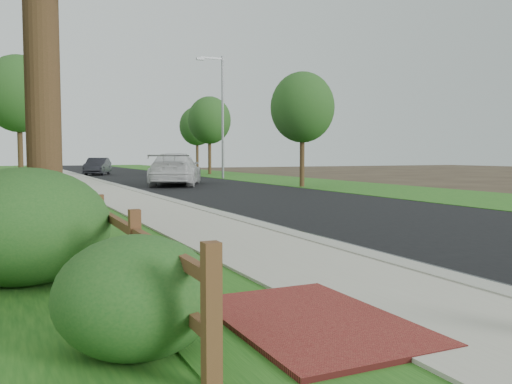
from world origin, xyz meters
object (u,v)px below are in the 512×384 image
white_suv (176,169)px  dark_car_mid (170,165)px  ranch_fence (72,206)px  streetlight (220,110)px

white_suv → dark_car_mid: white_suv is taller
white_suv → ranch_fence: bearing=89.9°
ranch_fence → dark_car_mid: size_ratio=3.44×
streetlight → ranch_fence: bearing=-118.1°
white_suv → streetlight: streetlight is taller
dark_car_mid → white_suv: bearing=85.4°
dark_car_mid → streetlight: streetlight is taller
white_suv → streetlight: bearing=-105.9°
ranch_fence → white_suv: (7.13, 16.53, 0.26)m
ranch_fence → white_suv: bearing=66.7°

